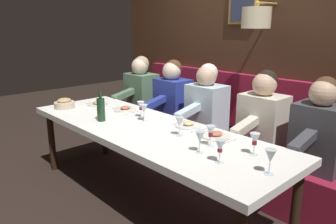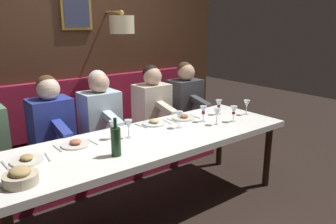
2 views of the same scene
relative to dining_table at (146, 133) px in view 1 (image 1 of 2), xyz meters
name	(u,v)px [view 1 (image 1 of 2)]	position (x,y,z in m)	size (l,w,h in m)	color
ground_plane	(147,200)	(0.00, 0.00, -0.68)	(12.00, 12.00, 0.00)	black
dining_table	(146,133)	(0.00, 0.00, 0.00)	(0.90, 2.77, 0.74)	white
banquette_bench	(208,154)	(0.89, 0.00, -0.45)	(0.52, 2.97, 0.45)	maroon
back_wall_panel	(244,49)	(1.46, 0.00, 0.68)	(0.59, 4.17, 2.90)	#422819
diner_nearest	(320,128)	(0.88, -1.18, 0.14)	(0.60, 0.40, 0.79)	#3D3D42
diner_near	(263,115)	(0.88, -0.65, 0.14)	(0.60, 0.40, 0.79)	beige
diner_middle	(206,103)	(0.88, 0.04, 0.14)	(0.60, 0.40, 0.79)	silver
diner_far	(172,95)	(0.88, 0.58, 0.14)	(0.60, 0.40, 0.79)	#283893
diner_farthest	(141,88)	(0.88, 1.19, 0.14)	(0.60, 0.40, 0.79)	#567A5B
place_setting_0	(125,109)	(0.21, 0.61, 0.07)	(0.24, 0.31, 0.05)	silver
place_setting_1	(189,125)	(0.29, -0.26, 0.07)	(0.24, 0.33, 0.05)	silver
place_setting_2	(216,136)	(0.25, -0.61, 0.07)	(0.24, 0.31, 0.05)	silver
place_setting_3	(98,104)	(0.12, 1.02, 0.07)	(0.24, 0.32, 0.05)	silver
wine_glass_0	(144,109)	(0.11, 0.16, 0.18)	(0.07, 0.07, 0.16)	silver
wine_glass_1	(220,147)	(-0.14, -0.95, 0.18)	(0.07, 0.07, 0.16)	silver
wine_glass_2	(200,138)	(-0.10, -0.74, 0.18)	(0.07, 0.07, 0.16)	silver
wine_glass_3	(141,106)	(0.17, 0.28, 0.18)	(0.07, 0.07, 0.16)	silver
wine_glass_4	(255,140)	(0.15, -1.03, 0.18)	(0.07, 0.07, 0.16)	silver
wine_glass_5	(211,132)	(0.06, -0.71, 0.18)	(0.07, 0.07, 0.16)	silver
wine_glass_6	(180,123)	(0.05, -0.38, 0.18)	(0.07, 0.07, 0.16)	silver
wine_glass_7	(270,157)	(-0.05, -1.26, 0.18)	(0.07, 0.07, 0.16)	silver
wine_bottle	(101,109)	(-0.19, 0.45, 0.18)	(0.08, 0.08, 0.30)	#19381E
bread_bowl	(64,104)	(-0.22, 1.15, 0.11)	(0.22, 0.22, 0.12)	beige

